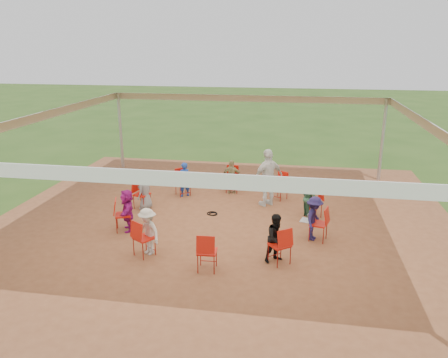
% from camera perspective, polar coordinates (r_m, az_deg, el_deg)
% --- Properties ---
extents(ground, '(80.00, 80.00, 0.00)m').
position_cam_1_polar(ground, '(12.36, -0.23, -5.75)').
color(ground, '#2C4A17').
rests_on(ground, ground).
extents(dirt_patch, '(13.00, 13.00, 0.00)m').
position_cam_1_polar(dirt_patch, '(12.35, -0.23, -5.73)').
color(dirt_patch, brown).
rests_on(dirt_patch, ground).
extents(tent, '(10.33, 10.33, 3.00)m').
position_cam_1_polar(tent, '(11.64, -0.24, 5.07)').
color(tent, '#B2B2B7').
rests_on(tent, ground).
extents(chair_0, '(0.53, 0.52, 0.90)m').
position_cam_1_polar(chair_0, '(11.39, 12.23, -5.77)').
color(chair_0, red).
rests_on(chair_0, ground).
extents(chair_1, '(0.56, 0.55, 0.90)m').
position_cam_1_polar(chair_1, '(12.94, 11.61, -2.90)').
color(chair_1, red).
rests_on(chair_1, ground).
extents(chair_2, '(0.59, 0.60, 0.90)m').
position_cam_1_polar(chair_2, '(14.17, 7.25, -0.90)').
color(chair_2, red).
rests_on(chair_2, ground).
extents(chair_3, '(0.44, 0.46, 0.90)m').
position_cam_1_polar(chair_3, '(14.72, 1.07, -0.06)').
color(chair_3, red).
rests_on(chair_3, ground).
extents(chair_4, '(0.60, 0.61, 0.90)m').
position_cam_1_polar(chair_4, '(14.48, -5.40, -0.43)').
color(chair_4, red).
rests_on(chair_4, ground).
extents(chair_5, '(0.53, 0.52, 0.90)m').
position_cam_1_polar(chair_5, '(13.49, -10.69, -2.01)').
color(chair_5, red).
rests_on(chair_5, ground).
extents(chair_6, '(0.56, 0.55, 0.90)m').
position_cam_1_polar(chair_6, '(12.01, -13.03, -4.60)').
color(chair_6, red).
rests_on(chair_6, ground).
extents(chair_7, '(0.59, 0.60, 0.90)m').
position_cam_1_polar(chair_7, '(10.54, -10.41, -7.60)').
color(chair_7, red).
rests_on(chair_7, ground).
extents(chair_8, '(0.44, 0.46, 0.90)m').
position_cam_1_polar(chair_8, '(9.74, -2.23, -9.47)').
color(chair_8, red).
rests_on(chair_8, ground).
extents(chair_9, '(0.60, 0.61, 0.90)m').
position_cam_1_polar(chair_9, '(10.10, 7.28, -8.58)').
color(chair_9, red).
rests_on(chair_9, ground).
extents(person_seated_0, '(0.55, 0.82, 1.15)m').
position_cam_1_polar(person_seated_0, '(11.36, 11.68, -5.07)').
color(person_seated_0, '#201845').
rests_on(person_seated_0, ground).
extents(person_seated_1, '(0.50, 0.64, 1.15)m').
position_cam_1_polar(person_seated_1, '(12.85, 11.15, -2.38)').
color(person_seated_1, '#2B553B').
rests_on(person_seated_1, ground).
extents(person_seated_2, '(0.69, 0.38, 1.15)m').
position_cam_1_polar(person_seated_2, '(14.57, 1.02, 0.30)').
color(person_seated_2, '#958E5C').
rests_on(person_seated_2, ground).
extents(person_seated_3, '(0.50, 0.48, 1.15)m').
position_cam_1_polar(person_seated_3, '(14.33, -5.22, -0.06)').
color(person_seated_3, '#1A3C9C').
rests_on(person_seated_3, ground).
extents(person_seated_4, '(0.45, 0.63, 1.15)m').
position_cam_1_polar(person_seated_4, '(13.38, -10.30, -1.54)').
color(person_seated_4, slate).
rests_on(person_seated_4, ground).
extents(person_seated_5, '(0.76, 1.14, 1.15)m').
position_cam_1_polar(person_seated_5, '(11.96, -12.50, -3.98)').
color(person_seated_5, '#991575').
rests_on(person_seated_5, ground).
extents(person_seated_6, '(0.83, 0.72, 1.15)m').
position_cam_1_polar(person_seated_6, '(10.55, -9.93, -6.76)').
color(person_seated_6, beige).
rests_on(person_seated_6, ground).
extents(person_seated_7, '(0.64, 0.60, 1.15)m').
position_cam_1_polar(person_seated_7, '(10.13, 6.90, -7.65)').
color(person_seated_7, black).
rests_on(person_seated_7, ground).
extents(standing_person, '(1.15, 1.09, 1.79)m').
position_cam_1_polar(standing_person, '(13.44, 5.79, 0.18)').
color(standing_person, silver).
rests_on(standing_person, ground).
extents(cable_coil, '(0.36, 0.36, 0.03)m').
position_cam_1_polar(cable_coil, '(12.95, -1.51, -4.54)').
color(cable_coil, black).
rests_on(cable_coil, ground).
extents(laptop, '(0.35, 0.40, 0.23)m').
position_cam_1_polar(laptop, '(11.41, 10.90, -5.07)').
color(laptop, '#B7B7BC').
rests_on(laptop, ground).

